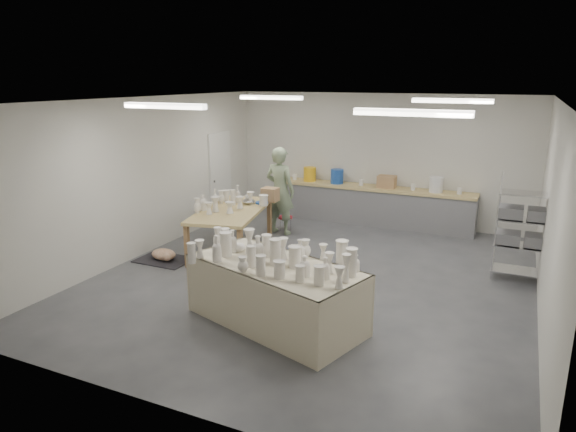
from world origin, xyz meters
The scene contains 9 objects.
room centered at (-0.11, 0.08, 2.06)m, with size 8.00×8.02×3.00m.
back_counter centered at (-0.01, 3.68, 0.49)m, with size 4.60×0.60×1.24m.
wire_shelf centered at (3.20, 1.40, 0.92)m, with size 0.88×0.48×1.80m.
drying_table centered at (0.13, -1.78, 0.47)m, with size 2.71×1.91×1.24m.
work_table centered at (-2.02, 0.76, 0.86)m, with size 1.61×2.47×1.21m.
rug centered at (-2.90, -0.38, 0.01)m, with size 1.00×0.70×0.02m, color black.
cat centered at (-2.88, -0.40, 0.13)m, with size 0.52×0.39×0.21m.
potter centered at (-1.67, 2.14, 0.96)m, with size 0.70×0.46×1.92m, color gray.
red_stool centered at (-1.67, 2.41, 0.27)m, with size 0.33×0.33×0.31m.
Camera 1 is at (3.04, -7.71, 3.34)m, focal length 32.00 mm.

